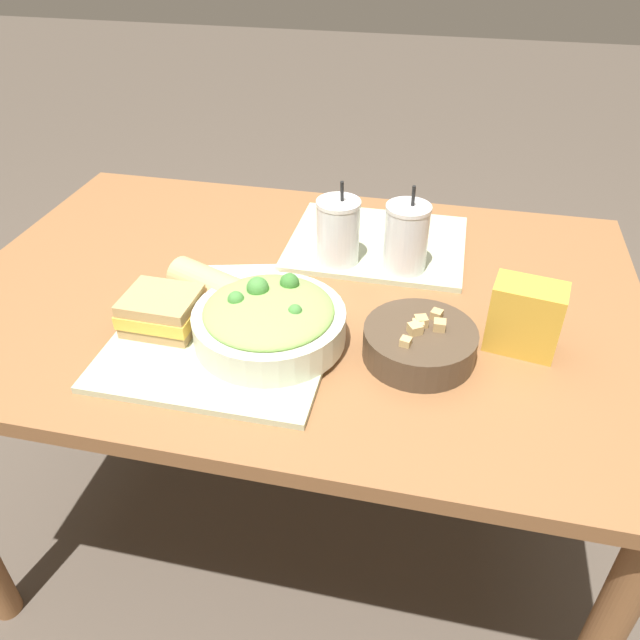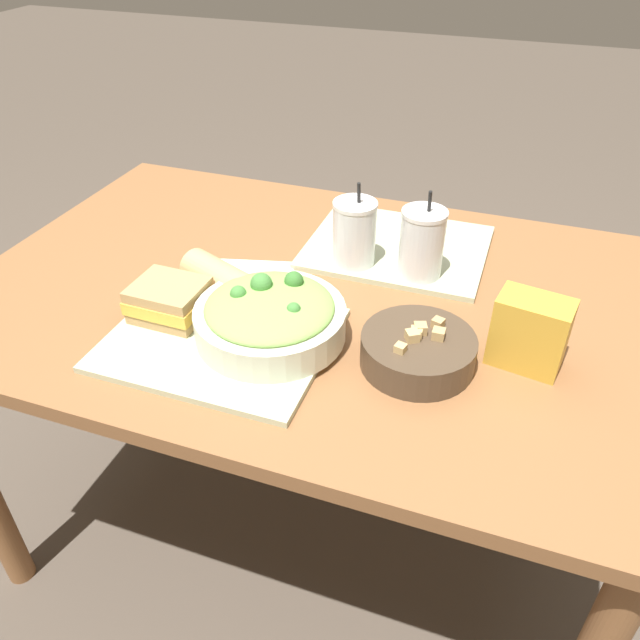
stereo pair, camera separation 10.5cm
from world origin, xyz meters
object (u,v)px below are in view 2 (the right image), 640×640
at_px(sandwich_near, 170,300).
at_px(chip_bag, 530,332).
at_px(drink_cup_red, 421,245).
at_px(baguette_near, 224,281).
at_px(soup_bowl, 418,350).
at_px(napkin_folded, 249,277).
at_px(salad_bowl, 271,316).
at_px(drink_cup_dark, 354,235).

xyz_separation_m(sandwich_near, chip_bag, (0.61, 0.09, 0.02)).
bearing_deg(drink_cup_red, baguette_near, -148.03).
height_order(sandwich_near, baguette_near, baguette_near).
relative_size(soup_bowl, napkin_folded, 0.95).
height_order(salad_bowl, baguette_near, salad_bowl).
bearing_deg(soup_bowl, drink_cup_dark, 125.97).
relative_size(salad_bowl, drink_cup_dark, 1.47).
bearing_deg(drink_cup_red, drink_cup_dark, 180.00).
xyz_separation_m(chip_bag, napkin_folded, (-0.54, 0.09, -0.06)).
bearing_deg(napkin_folded, sandwich_near, -110.69).
distance_m(chip_bag, napkin_folded, 0.55).
bearing_deg(salad_bowl, drink_cup_dark, 77.88).
xyz_separation_m(baguette_near, chip_bag, (0.55, 0.00, 0.02)).
relative_size(salad_bowl, sandwich_near, 1.98).
bearing_deg(napkin_folded, baguette_near, -92.48).
xyz_separation_m(baguette_near, napkin_folded, (0.00, 0.09, -0.04)).
height_order(drink_cup_red, napkin_folded, drink_cup_red).
distance_m(sandwich_near, napkin_folded, 0.20).
xyz_separation_m(salad_bowl, baguette_near, (-0.13, 0.08, -0.01)).
bearing_deg(chip_bag, soup_bowl, -149.14).
distance_m(drink_cup_dark, chip_bag, 0.41).
xyz_separation_m(soup_bowl, drink_cup_dark, (-0.19, 0.26, 0.04)).
bearing_deg(sandwich_near, drink_cup_red, 37.75).
height_order(baguette_near, napkin_folded, baguette_near).
relative_size(baguette_near, chip_bag, 1.48).
bearing_deg(sandwich_near, baguette_near, 54.40).
bearing_deg(soup_bowl, drink_cup_red, 101.74).
height_order(soup_bowl, drink_cup_dark, drink_cup_dark).
distance_m(baguette_near, napkin_folded, 0.10).
height_order(baguette_near, chip_bag, chip_bag).
bearing_deg(salad_bowl, chip_bag, 11.42).
bearing_deg(salad_bowl, napkin_folded, 125.52).
xyz_separation_m(drink_cup_dark, chip_bag, (0.36, -0.20, -0.01)).
relative_size(salad_bowl, soup_bowl, 1.37).
distance_m(salad_bowl, sandwich_near, 0.19).
height_order(drink_cup_dark, napkin_folded, drink_cup_dark).
height_order(salad_bowl, drink_cup_red, drink_cup_red).
height_order(soup_bowl, napkin_folded, soup_bowl).
bearing_deg(baguette_near, napkin_folded, 20.46).
relative_size(drink_cup_red, napkin_folded, 0.91).
bearing_deg(soup_bowl, baguette_near, 171.13).
bearing_deg(sandwich_near, chip_bag, 9.60).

